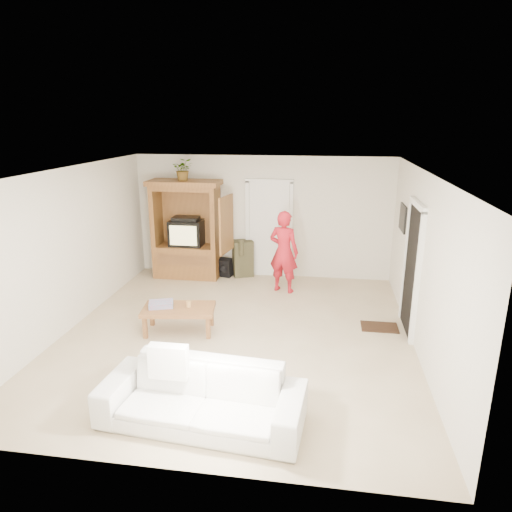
{
  "coord_description": "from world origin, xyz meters",
  "views": [
    {
      "loc": [
        1.3,
        -6.54,
        3.33
      ],
      "look_at": [
        0.22,
        0.6,
        1.15
      ],
      "focal_mm": 32.0,
      "sensor_mm": 36.0,
      "label": 1
    }
  ],
  "objects_px": {
    "armoire": "(188,236)",
    "coffee_table": "(179,311)",
    "man": "(284,252)",
    "sofa": "(202,397)"
  },
  "relations": [
    {
      "from": "armoire",
      "to": "coffee_table",
      "type": "relative_size",
      "value": 1.73
    },
    {
      "from": "man",
      "to": "sofa",
      "type": "height_order",
      "value": "man"
    },
    {
      "from": "armoire",
      "to": "man",
      "type": "relative_size",
      "value": 1.28
    },
    {
      "from": "sofa",
      "to": "man",
      "type": "bearing_deg",
      "value": 87.84
    },
    {
      "from": "armoire",
      "to": "coffee_table",
      "type": "xyz_separation_m",
      "value": [
        0.64,
        -2.7,
        -0.54
      ]
    },
    {
      "from": "coffee_table",
      "to": "sofa",
      "type": "bearing_deg",
      "value": -74.24
    },
    {
      "from": "sofa",
      "to": "coffee_table",
      "type": "relative_size",
      "value": 1.88
    },
    {
      "from": "sofa",
      "to": "coffee_table",
      "type": "bearing_deg",
      "value": 118.69
    },
    {
      "from": "armoire",
      "to": "coffee_table",
      "type": "bearing_deg",
      "value": -76.74
    },
    {
      "from": "armoire",
      "to": "sofa",
      "type": "bearing_deg",
      "value": -71.81
    }
  ]
}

